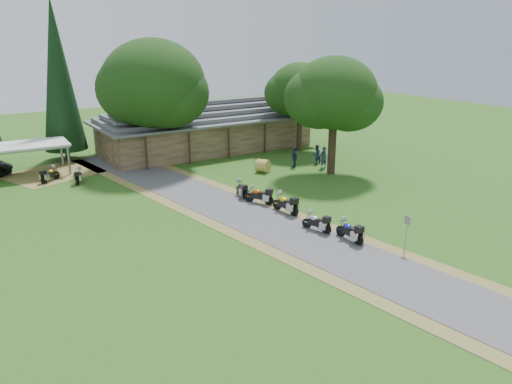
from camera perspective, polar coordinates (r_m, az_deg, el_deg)
ground at (r=28.04m, az=6.12°, el=-5.69°), size 120.00×120.00×0.00m
driveway at (r=30.75m, az=0.74°, el=-3.44°), size 51.95×51.95×0.00m
lodge at (r=50.03m, az=-5.73°, el=7.65°), size 21.40×9.40×4.90m
carport at (r=44.80m, az=-24.32°, el=3.45°), size 6.09×4.21×2.56m
motorcycle_row_a at (r=28.28m, az=10.67°, el=-4.32°), size 0.61×1.85×1.27m
motorcycle_row_b at (r=29.38m, az=6.95°, el=-3.36°), size 1.06×1.83×1.19m
motorcycle_row_c at (r=32.11m, az=3.39°, el=-1.25°), size 0.93×2.06×1.36m
motorcycle_row_d at (r=33.83m, az=0.36°, el=-0.30°), size 1.51×1.90×1.28m
motorcycle_row_e at (r=35.32m, az=-1.68°, el=0.39°), size 0.91×1.80×1.18m
motorcycle_carport_a at (r=42.17m, az=-22.51°, el=1.91°), size 1.73×1.54×1.20m
motorcycle_carport_b at (r=41.06m, az=-19.61°, el=1.81°), size 1.19×1.76×1.15m
person_a at (r=43.15m, az=7.72°, el=4.17°), size 0.66×0.49×2.24m
person_b at (r=44.61m, az=6.92°, el=4.48°), size 0.59×0.43×2.00m
person_c at (r=43.26m, az=4.40°, el=4.22°), size 0.57×0.69×2.10m
hay_bale at (r=41.63m, az=0.79°, el=3.01°), size 1.43×1.40×1.08m
sign_post at (r=27.48m, az=16.77°, el=-4.60°), size 0.36×0.06×2.02m
oak_lodge_left at (r=43.96m, az=-11.54°, el=10.31°), size 8.77×8.77×11.43m
oak_lodge_right at (r=49.05m, az=5.06°, el=10.28°), size 5.98×5.98×9.66m
oak_driveway at (r=40.75m, az=8.88°, el=9.35°), size 6.78×6.78×10.66m
cedar_near at (r=48.09m, az=-21.59°, el=11.73°), size 3.73×3.73×14.21m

